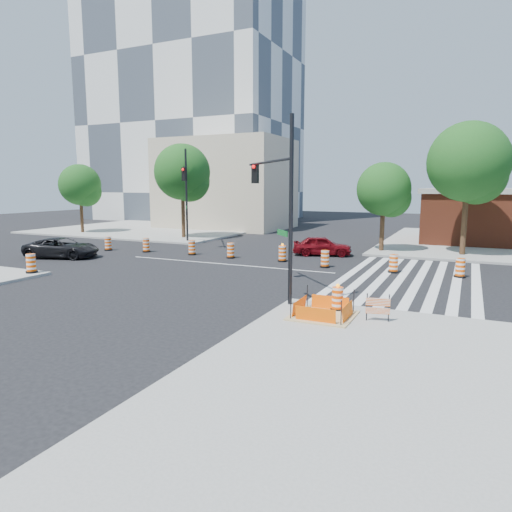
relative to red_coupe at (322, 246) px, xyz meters
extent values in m
plane|color=black|center=(-4.40, -6.01, -0.69)|extent=(120.00, 120.00, 0.00)
cube|color=gray|center=(-22.40, 11.99, -0.62)|extent=(22.00, 22.00, 0.15)
cube|color=silver|center=(3.40, -6.01, -0.68)|extent=(0.45, 13.50, 0.01)
cube|color=silver|center=(4.30, -6.01, -0.68)|extent=(0.45, 13.50, 0.01)
cube|color=silver|center=(5.20, -6.01, -0.68)|extent=(0.45, 13.50, 0.01)
cube|color=silver|center=(6.10, -6.01, -0.68)|extent=(0.45, 13.50, 0.01)
cube|color=silver|center=(7.00, -6.01, -0.68)|extent=(0.45, 13.50, 0.01)
cube|color=silver|center=(7.90, -6.01, -0.68)|extent=(0.45, 13.50, 0.01)
cube|color=silver|center=(8.80, -6.01, -0.68)|extent=(0.45, 13.50, 0.01)
cube|color=silver|center=(9.70, -6.01, -0.68)|extent=(0.45, 13.50, 0.01)
cube|color=silver|center=(-4.40, -6.01, -0.69)|extent=(14.00, 0.12, 0.01)
cube|color=tan|center=(4.60, -15.01, -0.52)|extent=(2.20, 2.20, 0.05)
cube|color=#FF5E05|center=(4.60, -15.91, -0.27)|extent=(1.44, 0.02, 0.55)
cube|color=#FF5E05|center=(4.60, -14.11, -0.27)|extent=(1.44, 0.02, 0.55)
cube|color=#FF5E05|center=(3.70, -15.01, -0.27)|extent=(0.02, 1.44, 0.55)
cube|color=#FF5E05|center=(5.50, -15.01, -0.27)|extent=(0.02, 1.44, 0.55)
cylinder|color=black|center=(3.70, -15.91, -0.09)|extent=(0.04, 0.04, 0.90)
cylinder|color=black|center=(5.50, -15.91, -0.09)|extent=(0.04, 0.04, 0.90)
cylinder|color=black|center=(3.70, -14.11, -0.09)|extent=(0.04, 0.04, 0.90)
cylinder|color=black|center=(5.50, -14.11, -0.09)|extent=(0.04, 0.04, 0.90)
cube|color=silver|center=(-28.40, 27.99, 21.81)|extent=(28.00, 18.00, 45.00)
cube|color=#BFAF92|center=(-16.40, 15.99, 4.31)|extent=(14.00, 10.00, 10.00)
imported|color=#60080E|center=(0.00, 0.00, 0.00)|extent=(4.35, 2.73, 1.38)
imported|color=black|center=(-15.64, -8.44, -0.01)|extent=(5.31, 3.59, 1.35)
cylinder|color=black|center=(2.89, -13.88, 3.14)|extent=(0.17, 0.17, 7.35)
cylinder|color=black|center=(1.03, -11.84, 5.16)|extent=(3.80, 4.15, 0.11)
cube|color=black|center=(-0.27, -10.42, 4.70)|extent=(0.29, 0.26, 0.92)
sphere|color=#FF0C0C|center=(-0.27, -10.60, 5.02)|extent=(0.17, 0.17, 0.17)
cube|color=#0C591E|center=(2.27, -13.20, 2.22)|extent=(0.77, 0.84, 0.23)
cylinder|color=black|center=(-12.73, 2.36, 3.33)|extent=(0.17, 0.17, 7.74)
cylinder|color=black|center=(-11.18, -0.10, 5.46)|extent=(3.20, 4.97, 0.12)
cube|color=black|center=(-10.09, -1.82, 4.98)|extent=(0.31, 0.27, 0.97)
sphere|color=#FF0C0C|center=(-10.09, -2.00, 5.32)|extent=(0.17, 0.17, 0.17)
cube|color=#0C591E|center=(-12.22, 1.54, 2.36)|extent=(0.65, 1.00, 0.24)
cylinder|color=black|center=(4.87, -14.04, -0.50)|extent=(0.53, 0.53, 0.09)
cylinder|color=#F95305|center=(4.87, -14.04, -0.06)|extent=(0.42, 0.42, 0.84)
sphere|color=#FF990C|center=(4.87, -14.04, 0.43)|extent=(0.14, 0.14, 0.14)
cylinder|color=black|center=(-12.15, -13.65, -0.49)|extent=(0.60, 0.60, 0.10)
cylinder|color=#F95305|center=(-12.15, -13.65, 0.01)|extent=(0.48, 0.48, 0.96)
cube|color=#F95305|center=(6.49, -14.76, 0.14)|extent=(0.82, 0.21, 0.27)
cube|color=#F95305|center=(6.49, -14.76, -0.17)|extent=(0.82, 0.21, 0.21)
cylinder|color=black|center=(6.13, -14.84, -0.05)|extent=(0.04, 0.04, 0.97)
cylinder|color=black|center=(6.85, -14.69, -0.05)|extent=(0.04, 0.04, 0.97)
cylinder|color=#382314|center=(-26.53, 3.97, 1.50)|extent=(0.31, 0.31, 4.38)
sphere|color=#164E18|center=(-26.53, 3.97, 4.23)|extent=(4.10, 4.10, 4.10)
sphere|color=#164E18|center=(-26.04, 4.26, 3.55)|extent=(3.01, 3.01, 3.01)
sphere|color=#164E18|center=(-26.92, 3.78, 3.82)|extent=(2.74, 2.74, 2.74)
cylinder|color=#382314|center=(-14.54, 4.46, 2.00)|extent=(0.34, 0.34, 5.38)
sphere|color=#164E18|center=(-14.54, 4.46, 5.36)|extent=(5.04, 5.04, 5.04)
sphere|color=#164E18|center=(-14.01, 4.78, 4.52)|extent=(3.70, 3.70, 3.70)
sphere|color=#164E18|center=(-14.97, 4.25, 4.86)|extent=(3.36, 3.36, 3.36)
cylinder|color=#382314|center=(3.47, 3.31, 1.35)|extent=(0.33, 0.33, 4.08)
sphere|color=#164E18|center=(3.47, 3.31, 3.90)|extent=(3.82, 3.82, 3.82)
sphere|color=#164E18|center=(3.99, 3.61, 3.26)|extent=(2.80, 2.80, 2.80)
sphere|color=#164E18|center=(3.06, 3.10, 3.52)|extent=(2.55, 2.55, 2.55)
cylinder|color=#382314|center=(8.87, 3.65, 2.16)|extent=(0.36, 0.36, 5.70)
sphere|color=#164E18|center=(8.87, 3.65, 5.72)|extent=(5.34, 5.34, 5.34)
sphere|color=#164E18|center=(9.43, 3.99, 4.83)|extent=(3.92, 3.92, 3.92)
sphere|color=#164E18|center=(8.43, 3.43, 5.18)|extent=(3.56, 3.56, 3.56)
cylinder|color=black|center=(-15.34, -4.40, -0.64)|extent=(0.60, 0.60, 0.10)
cylinder|color=#F95305|center=(-15.34, -4.40, -0.14)|extent=(0.48, 0.48, 0.95)
cylinder|color=black|center=(-12.18, -3.89, -0.64)|extent=(0.60, 0.60, 0.10)
cylinder|color=#F95305|center=(-12.18, -3.89, -0.14)|extent=(0.48, 0.48, 0.95)
cylinder|color=black|center=(-8.41, -3.59, -0.64)|extent=(0.60, 0.60, 0.10)
cylinder|color=#F95305|center=(-8.41, -3.59, -0.14)|extent=(0.48, 0.48, 0.95)
cylinder|color=black|center=(-5.23, -3.74, -0.64)|extent=(0.60, 0.60, 0.10)
cylinder|color=#F95305|center=(-5.23, -3.74, -0.14)|extent=(0.48, 0.48, 0.95)
cylinder|color=black|center=(-1.56, -3.57, -0.64)|extent=(0.60, 0.60, 0.10)
cylinder|color=#F95305|center=(-1.56, -3.57, -0.14)|extent=(0.48, 0.48, 0.95)
sphere|color=#FF990C|center=(-1.56, -3.57, 0.41)|extent=(0.16, 0.16, 0.16)
cylinder|color=black|center=(1.54, -4.48, -0.64)|extent=(0.60, 0.60, 0.10)
cylinder|color=#F95305|center=(1.54, -4.48, -0.14)|extent=(0.48, 0.48, 0.95)
cylinder|color=black|center=(5.49, -4.46, -0.64)|extent=(0.60, 0.60, 0.10)
cylinder|color=#F95305|center=(5.49, -4.46, -0.14)|extent=(0.48, 0.48, 0.95)
cylinder|color=black|center=(8.90, -4.36, -0.64)|extent=(0.60, 0.60, 0.10)
cylinder|color=#F95305|center=(8.90, -4.36, -0.14)|extent=(0.48, 0.48, 0.95)
camera|label=1|loc=(9.18, -30.48, 4.13)|focal=32.00mm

